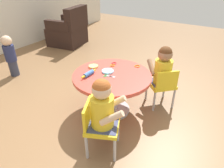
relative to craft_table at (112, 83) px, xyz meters
name	(u,v)px	position (x,y,z in m)	size (l,w,h in m)	color
ground_plane	(112,110)	(0.00, 0.00, -0.39)	(10.00, 10.00, 0.00)	olive
craft_table	(112,83)	(0.00, 0.00, 0.00)	(0.91, 0.91, 0.51)	silver
child_chair_left	(99,125)	(-0.59, -0.23, -0.08)	(0.40, 0.40, 0.54)	#B7B7BC
seated_child_left	(103,106)	(-0.58, -0.26, 0.14)	(0.39, 0.43, 0.51)	#3F4772
child_chair_right	(162,85)	(0.42, -0.47, -0.08)	(0.42, 0.42, 0.54)	#B7B7BC
seated_child_right	(163,67)	(0.45, -0.45, 0.14)	(0.43, 0.43, 0.51)	#3F4772
armchair_dark	(69,31)	(1.60, 2.15, -0.08)	(0.80, 0.82, 0.85)	black
toddler_standing	(10,55)	(-0.05, 1.88, -0.03)	(0.17, 0.17, 0.67)	#33384C
rolling_pin	(89,74)	(-0.16, 0.21, 0.14)	(0.23, 0.06, 0.05)	#3F72CC
craft_scissors	(108,76)	(-0.06, 0.02, 0.12)	(0.08, 0.14, 0.01)	silver
playdough_blob_0	(93,66)	(0.04, 0.30, 0.13)	(0.12, 0.12, 0.02)	#F2CC72
playdough_blob_1	(108,71)	(0.03, 0.07, 0.13)	(0.14, 0.14, 0.02)	#8CCCF2
cookie_cutter_0	(112,65)	(0.20, 0.12, 0.12)	(0.06, 0.06, 0.01)	orange
cookie_cutter_1	(114,63)	(0.27, 0.14, 0.12)	(0.06, 0.06, 0.01)	red
cookie_cutter_2	(137,66)	(0.35, -0.15, 0.12)	(0.07, 0.07, 0.01)	orange
cookie_cutter_3	(101,82)	(-0.21, 0.01, 0.12)	(0.06, 0.06, 0.01)	red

